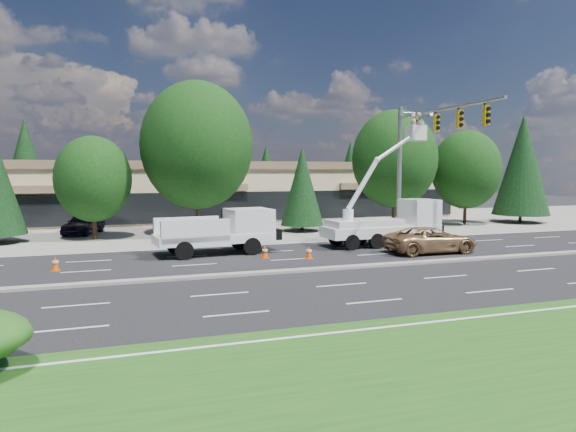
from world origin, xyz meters
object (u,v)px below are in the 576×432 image
object	(u,v)px
signal_mast	(418,149)
utility_pickup	(223,236)
bucket_truck	(392,217)
minivan	(431,240)

from	to	relation	value
signal_mast	utility_pickup	bearing A→B (deg)	-176.51
utility_pickup	bucket_truck	size ratio (longest dim) A/B	0.81
signal_mast	bucket_truck	size ratio (longest dim) A/B	1.23
signal_mast	utility_pickup	size ratio (longest dim) A/B	1.52
utility_pickup	minivan	size ratio (longest dim) A/B	1.26
bucket_truck	minivan	bearing A→B (deg)	-83.23
utility_pickup	bucket_truck	world-z (taller)	bucket_truck
minivan	utility_pickup	bearing A→B (deg)	74.04
utility_pickup	signal_mast	bearing A→B (deg)	-2.49
minivan	signal_mast	bearing A→B (deg)	-21.20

